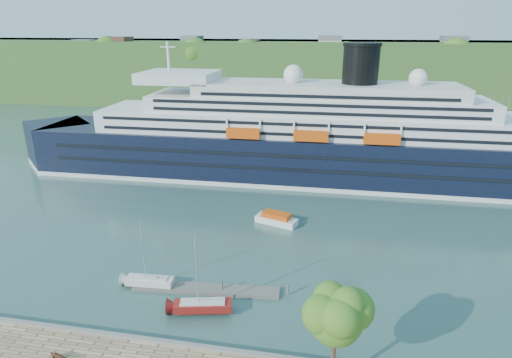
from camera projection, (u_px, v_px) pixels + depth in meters
name	position (u px, v px, depth m)	size (l,w,h in m)	color
ground	(176.00, 351.00, 41.18)	(400.00, 400.00, 0.00)	#294946
far_hillside	(303.00, 72.00, 171.29)	(400.00, 50.00, 24.00)	#305E25
quay_coping	(175.00, 343.00, 40.61)	(220.00, 0.50, 0.30)	slate
cruise_ship	(292.00, 112.00, 84.86)	(119.38, 17.38, 26.81)	black
park_bench	(59.00, 356.00, 38.57)	(1.46, 0.60, 0.94)	#4E2816
promenade_tree	(335.00, 330.00, 35.21)	(5.96, 5.96, 9.88)	#30631A
floating_pontoon	(206.00, 289.00, 50.62)	(17.44, 2.13, 0.39)	slate
sailboat_white_near	(147.00, 257.00, 50.00)	(6.28, 1.74, 8.11)	silver
sailboat_red	(201.00, 277.00, 45.22)	(6.94, 1.93, 8.96)	maroon
tender_launch	(276.00, 218.00, 67.54)	(6.67, 2.28, 1.84)	#D6490C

